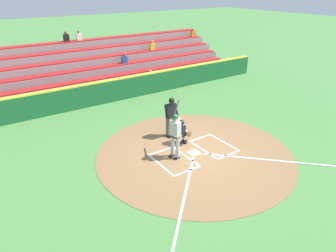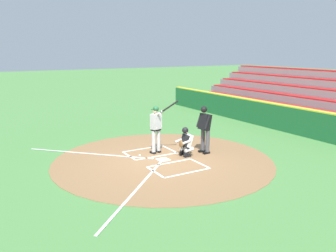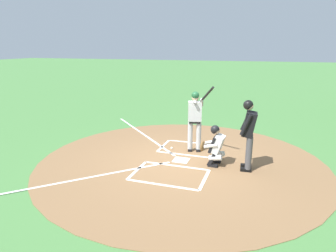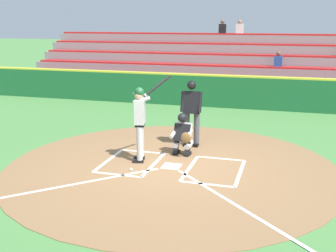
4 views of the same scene
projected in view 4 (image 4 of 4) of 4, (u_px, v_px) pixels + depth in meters
The scene contains 9 objects.
ground_plane at pixel (171, 167), 10.23m from camera, with size 120.00×120.00×0.00m, color #4C8442.
dirt_circle at pixel (171, 166), 10.23m from camera, with size 8.00×8.00×0.01m, color olive.
home_plate_and_chalk at pixel (161, 179), 9.41m from camera, with size 7.93×4.91×0.01m.
batter at pixel (140, 119), 10.36m from camera, with size 0.84×0.89×2.13m.
catcher at pixel (183, 133), 10.97m from camera, with size 0.59×0.64×1.13m.
plate_umpire at pixel (192, 109), 11.63m from camera, with size 0.60×0.43×1.86m.
baseball at pixel (131, 169), 9.93m from camera, with size 0.07×0.07×0.07m, color white.
backstop_wall at pixel (222, 91), 17.05m from camera, with size 22.00×0.36×1.31m.
bleacher_stand at pixel (235, 72), 20.53m from camera, with size 20.00×5.10×3.45m.
Camera 4 is at (-2.61, 9.32, 3.46)m, focal length 45.24 mm.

